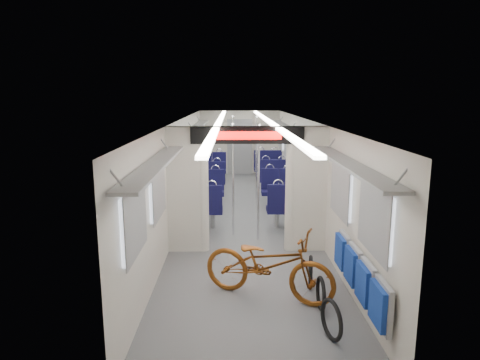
{
  "coord_description": "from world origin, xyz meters",
  "views": [
    {
      "loc": [
        -0.26,
        -9.6,
        2.84
      ],
      "look_at": [
        -0.12,
        -1.48,
        1.23
      ],
      "focal_mm": 32.0,
      "sensor_mm": 36.0,
      "label": 1
    }
  ],
  "objects_px": {
    "bike_hoop_b": "(321,295)",
    "seat_bay_far_right": "(271,169)",
    "seat_bay_near_left": "(204,195)",
    "stanchion_near_left": "(233,180)",
    "bike_hoop_c": "(310,273)",
    "bike_hoop_a": "(331,322)",
    "stanchion_far_right": "(256,158)",
    "seat_bay_far_left": "(211,171)",
    "seat_bay_near_right": "(283,194)",
    "flip_bench": "(359,274)",
    "bicycle": "(268,264)",
    "stanchion_far_left": "(233,158)",
    "stanchion_near_right": "(258,183)"
  },
  "relations": [
    {
      "from": "bike_hoop_b",
      "to": "seat_bay_far_right",
      "type": "distance_m",
      "value": 7.94
    },
    {
      "from": "seat_bay_near_left",
      "to": "stanchion_near_left",
      "type": "distance_m",
      "value": 1.57
    },
    {
      "from": "bike_hoop_c",
      "to": "seat_bay_near_left",
      "type": "xyz_separation_m",
      "value": [
        -1.83,
        3.79,
        0.32
      ]
    },
    {
      "from": "bike_hoop_a",
      "to": "stanchion_far_right",
      "type": "distance_m",
      "value": 7.1
    },
    {
      "from": "bike_hoop_a",
      "to": "seat_bay_far_left",
      "type": "bearing_deg",
      "value": 102.33
    },
    {
      "from": "seat_bay_far_left",
      "to": "stanchion_far_right",
      "type": "bearing_deg",
      "value": -45.25
    },
    {
      "from": "stanchion_near_left",
      "to": "stanchion_far_right",
      "type": "xyz_separation_m",
      "value": [
        0.64,
        3.11,
        0.0
      ]
    },
    {
      "from": "bike_hoop_b",
      "to": "seat_bay_near_left",
      "type": "bearing_deg",
      "value": 112.49
    },
    {
      "from": "bike_hoop_c",
      "to": "seat_bay_near_right",
      "type": "height_order",
      "value": "seat_bay_near_right"
    },
    {
      "from": "bike_hoop_b",
      "to": "seat_bay_far_left",
      "type": "height_order",
      "value": "seat_bay_far_left"
    },
    {
      "from": "bike_hoop_a",
      "to": "seat_bay_near_right",
      "type": "bearing_deg",
      "value": 89.53
    },
    {
      "from": "seat_bay_far_left",
      "to": "flip_bench",
      "type": "bearing_deg",
      "value": -73.69
    },
    {
      "from": "stanchion_near_left",
      "to": "bike_hoop_c",
      "type": "bearing_deg",
      "value": -65.51
    },
    {
      "from": "bicycle",
      "to": "seat_bay_far_right",
      "type": "height_order",
      "value": "seat_bay_far_right"
    },
    {
      "from": "bicycle",
      "to": "stanchion_far_left",
      "type": "relative_size",
      "value": 0.84
    },
    {
      "from": "bike_hoop_b",
      "to": "stanchion_near_right",
      "type": "bearing_deg",
      "value": 103.13
    },
    {
      "from": "seat_bay_near_left",
      "to": "seat_bay_near_right",
      "type": "xyz_separation_m",
      "value": [
        1.87,
        0.04,
        0.0
      ]
    },
    {
      "from": "seat_bay_far_right",
      "to": "stanchion_far_left",
      "type": "bearing_deg",
      "value": -126.59
    },
    {
      "from": "seat_bay_far_left",
      "to": "bicycle",
      "type": "bearing_deg",
      "value": -80.85
    },
    {
      "from": "seat_bay_far_right",
      "to": "seat_bay_near_left",
      "type": "bearing_deg",
      "value": -118.38
    },
    {
      "from": "bike_hoop_b",
      "to": "seat_bay_far_left",
      "type": "xyz_separation_m",
      "value": [
        -1.85,
        7.65,
        0.34
      ]
    },
    {
      "from": "stanchion_near_right",
      "to": "stanchion_far_left",
      "type": "xyz_separation_m",
      "value": [
        -0.49,
        3.46,
        0.0
      ]
    },
    {
      "from": "seat_bay_far_left",
      "to": "bike_hoop_b",
      "type": "bearing_deg",
      "value": -76.4
    },
    {
      "from": "bike_hoop_a",
      "to": "seat_bay_far_right",
      "type": "height_order",
      "value": "seat_bay_far_right"
    },
    {
      "from": "seat_bay_far_left",
      "to": "stanchion_far_left",
      "type": "xyz_separation_m",
      "value": [
        0.69,
        -1.31,
        0.6
      ]
    },
    {
      "from": "bicycle",
      "to": "seat_bay_far_left",
      "type": "distance_m",
      "value": 7.37
    },
    {
      "from": "seat_bay_near_right",
      "to": "stanchion_far_left",
      "type": "xyz_separation_m",
      "value": [
        -1.18,
        1.83,
        0.6
      ]
    },
    {
      "from": "stanchion_far_right",
      "to": "bike_hoop_c",
      "type": "bearing_deg",
      "value": -84.87
    },
    {
      "from": "bike_hoop_c",
      "to": "seat_bay_near_right",
      "type": "bearing_deg",
      "value": 89.43
    },
    {
      "from": "seat_bay_near_right",
      "to": "bike_hoop_b",
      "type": "bearing_deg",
      "value": -90.26
    },
    {
      "from": "stanchion_near_right",
      "to": "bike_hoop_c",
      "type": "bearing_deg",
      "value": -73.44
    },
    {
      "from": "flip_bench",
      "to": "seat_bay_near_right",
      "type": "bearing_deg",
      "value": 95.11
    },
    {
      "from": "bike_hoop_a",
      "to": "stanchion_far_left",
      "type": "height_order",
      "value": "stanchion_far_left"
    },
    {
      "from": "seat_bay_far_left",
      "to": "stanchion_far_right",
      "type": "distance_m",
      "value": 1.98
    },
    {
      "from": "seat_bay_near_right",
      "to": "seat_bay_far_right",
      "type": "height_order",
      "value": "seat_bay_far_right"
    },
    {
      "from": "seat_bay_far_left",
      "to": "seat_bay_near_left",
      "type": "bearing_deg",
      "value": -90.0
    },
    {
      "from": "bike_hoop_a",
      "to": "seat_bay_near_left",
      "type": "xyz_separation_m",
      "value": [
        -1.83,
        5.18,
        0.31
      ]
    },
    {
      "from": "bike_hoop_c",
      "to": "bike_hoop_a",
      "type": "bearing_deg",
      "value": -90.21
    },
    {
      "from": "seat_bay_near_left",
      "to": "stanchion_far_right",
      "type": "distance_m",
      "value": 2.35
    },
    {
      "from": "stanchion_far_left",
      "to": "seat_bay_near_right",
      "type": "bearing_deg",
      "value": -57.05
    },
    {
      "from": "bike_hoop_b",
      "to": "seat_bay_far_right",
      "type": "bearing_deg",
      "value": 89.85
    },
    {
      "from": "bicycle",
      "to": "bike_hoop_b",
      "type": "distance_m",
      "value": 0.83
    },
    {
      "from": "seat_bay_far_left",
      "to": "stanchion_far_right",
      "type": "relative_size",
      "value": 0.93
    },
    {
      "from": "stanchion_near_right",
      "to": "stanchion_far_left",
      "type": "height_order",
      "value": "same"
    },
    {
      "from": "stanchion_near_left",
      "to": "stanchion_near_right",
      "type": "xyz_separation_m",
      "value": [
        0.49,
        -0.32,
        0.0
      ]
    },
    {
      "from": "bike_hoop_b",
      "to": "stanchion_far_left",
      "type": "relative_size",
      "value": 0.2
    },
    {
      "from": "bike_hoop_b",
      "to": "bike_hoop_a",
      "type": "bearing_deg",
      "value": -91.78
    },
    {
      "from": "flip_bench",
      "to": "bike_hoop_c",
      "type": "xyz_separation_m",
      "value": [
        -0.46,
        0.85,
        -0.35
      ]
    },
    {
      "from": "bike_hoop_c",
      "to": "stanchion_far_left",
      "type": "relative_size",
      "value": 0.22
    },
    {
      "from": "seat_bay_near_right",
      "to": "seat_bay_far_right",
      "type": "bearing_deg",
      "value": 90.0
    }
  ]
}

